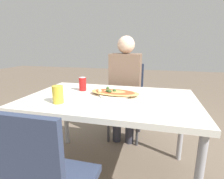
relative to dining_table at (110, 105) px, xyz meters
name	(u,v)px	position (x,y,z in m)	size (l,w,h in m)	color
ground_plane	(110,173)	(0.00, 0.00, -0.66)	(14.00, 14.00, 0.00)	#6B5B4C
dining_table	(110,105)	(0.00, 0.00, 0.00)	(1.36, 0.85, 0.72)	silver
chair_far_seated	(126,96)	(0.01, 0.76, -0.15)	(0.40, 0.40, 0.91)	#2D3851
person_seated	(125,82)	(0.01, 0.64, 0.06)	(0.34, 0.26, 1.23)	#2D2D38
pizza_main	(114,93)	(0.02, 0.07, 0.09)	(0.44, 0.27, 0.06)	white
soda_can	(83,84)	(-0.30, 0.15, 0.13)	(0.07, 0.07, 0.12)	red
drink_glass	(58,94)	(-0.33, -0.23, 0.13)	(0.08, 0.08, 0.13)	gold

